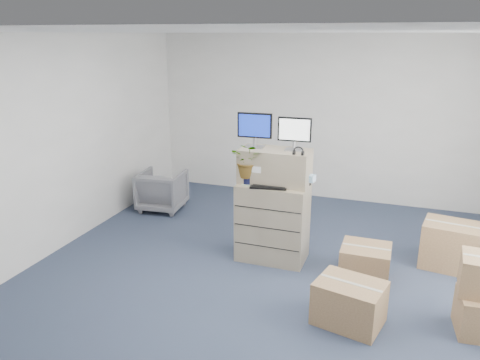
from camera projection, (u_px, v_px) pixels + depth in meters
name	position (u px, v px, depth m)	size (l,w,h in m)	color
ground	(268.00, 295.00, 5.21)	(7.00, 7.00, 0.00)	#263044
wall_back	(327.00, 119.00, 7.95)	(6.00, 0.02, 2.80)	silver
filing_cabinet_lower	(273.00, 222.00, 5.93)	(0.86, 0.53, 1.01)	gray
filing_cabinet_upper	(275.00, 166.00, 5.76)	(0.86, 0.43, 0.43)	gray
monitor_left	(255.00, 128.00, 5.74)	(0.43, 0.17, 0.43)	#99999E
monitor_right	(294.00, 132.00, 5.58)	(0.41, 0.16, 0.40)	#99999E
headphones	(298.00, 152.00, 5.44)	(0.13, 0.13, 0.01)	black
keyboard	(269.00, 187.00, 5.65)	(0.44, 0.19, 0.02)	black
mouse	(299.00, 189.00, 5.55)	(0.08, 0.05, 0.03)	silver
water_bottle	(284.00, 175.00, 5.74)	(0.07, 0.07, 0.25)	#909498
phone_dock	(272.00, 180.00, 5.79)	(0.06, 0.05, 0.13)	silver
external_drive	(302.00, 183.00, 5.74)	(0.17, 0.13, 0.05)	black
tissue_box	(306.00, 178.00, 5.73)	(0.22, 0.11, 0.08)	#3E8BD6
potted_plant	(249.00, 165.00, 5.72)	(0.47, 0.51, 0.43)	#A8BF9A
office_chair	(162.00, 189.00, 7.67)	(0.69, 0.65, 0.71)	slate
cardboard_boxes	(426.00, 272.00, 5.14)	(1.94, 2.25, 0.77)	brown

